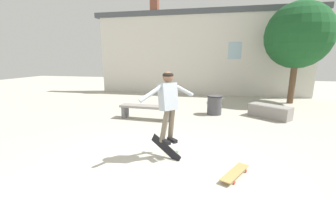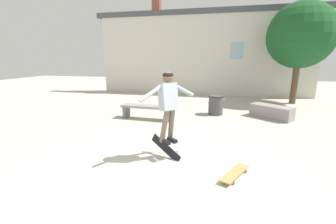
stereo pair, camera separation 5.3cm
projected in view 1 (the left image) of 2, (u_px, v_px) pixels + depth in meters
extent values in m
plane|color=#B2AD9E|center=(152.00, 174.00, 4.18)|extent=(40.00, 40.00, 0.00)
cube|color=beige|center=(200.00, 56.00, 12.92)|extent=(12.12, 0.40, 4.45)
cube|color=#474C51|center=(201.00, 12.00, 12.37)|extent=(12.73, 0.52, 0.29)
cube|color=brown|center=(154.00, 1.00, 12.78)|extent=(0.44, 0.44, 1.05)
cube|color=#99B7C6|center=(235.00, 51.00, 12.26)|extent=(0.70, 0.02, 0.90)
cylinder|color=brown|center=(292.00, 82.00, 10.52)|extent=(0.28, 0.28, 1.99)
sphere|color=#194C23|center=(298.00, 35.00, 10.03)|extent=(2.91, 2.91, 2.91)
cube|color=gray|center=(147.00, 107.00, 7.83)|extent=(1.93, 0.54, 0.08)
cube|color=slate|center=(125.00, 112.00, 8.11)|extent=(0.14, 0.38, 0.41)
cube|color=slate|center=(170.00, 115.00, 7.67)|extent=(0.14, 0.38, 0.41)
cube|color=gray|center=(270.00, 112.00, 8.04)|extent=(1.45, 1.27, 0.46)
cube|color=#B7B7BC|center=(267.00, 107.00, 7.82)|extent=(1.15, 0.87, 0.02)
cylinder|color=#47474C|center=(214.00, 105.00, 8.52)|extent=(0.54, 0.54, 0.72)
torus|color=black|center=(215.00, 96.00, 8.44)|extent=(0.58, 0.58, 0.04)
cube|color=#9EA8B2|center=(168.00, 97.00, 4.52)|extent=(0.44, 0.45, 0.57)
sphere|color=brown|center=(168.00, 77.00, 4.43)|extent=(0.30, 0.30, 0.21)
ellipsoid|color=black|center=(168.00, 75.00, 4.42)|extent=(0.31, 0.31, 0.12)
cylinder|color=#6B6051|center=(171.00, 124.00, 4.70)|extent=(0.24, 0.29, 0.77)
cube|color=black|center=(172.00, 140.00, 4.76)|extent=(0.26, 0.25, 0.07)
cylinder|color=#6B6051|center=(165.00, 125.00, 4.61)|extent=(0.30, 0.22, 0.77)
cube|color=black|center=(165.00, 142.00, 4.67)|extent=(0.26, 0.25, 0.07)
cylinder|color=#9EA8B2|center=(183.00, 90.00, 4.71)|extent=(0.42, 0.45, 0.32)
cylinder|color=#9EA8B2|center=(151.00, 93.00, 4.28)|extent=(0.42, 0.45, 0.32)
cube|color=black|center=(166.00, 148.00, 4.88)|extent=(0.76, 0.40, 0.51)
cylinder|color=green|center=(177.00, 152.00, 4.76)|extent=(0.07, 0.07, 0.04)
cylinder|color=green|center=(173.00, 159.00, 4.83)|extent=(0.07, 0.07, 0.04)
cylinder|color=green|center=(161.00, 137.00, 5.01)|extent=(0.07, 0.07, 0.04)
cylinder|color=green|center=(157.00, 144.00, 5.08)|extent=(0.07, 0.07, 0.04)
cube|color=#AD894C|center=(235.00, 172.00, 4.08)|extent=(0.57, 0.85, 0.02)
cylinder|color=#DB3D33|center=(235.00, 168.00, 4.35)|extent=(0.04, 0.06, 0.05)
cylinder|color=#DB3D33|center=(246.00, 171.00, 4.22)|extent=(0.04, 0.06, 0.05)
cylinder|color=#DB3D33|center=(223.00, 178.00, 3.96)|extent=(0.04, 0.06, 0.05)
cylinder|color=#DB3D33|center=(234.00, 183.00, 3.82)|extent=(0.04, 0.06, 0.05)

